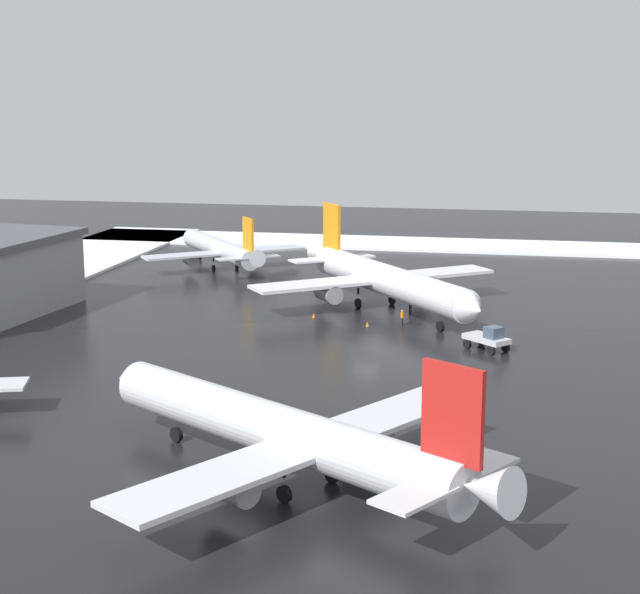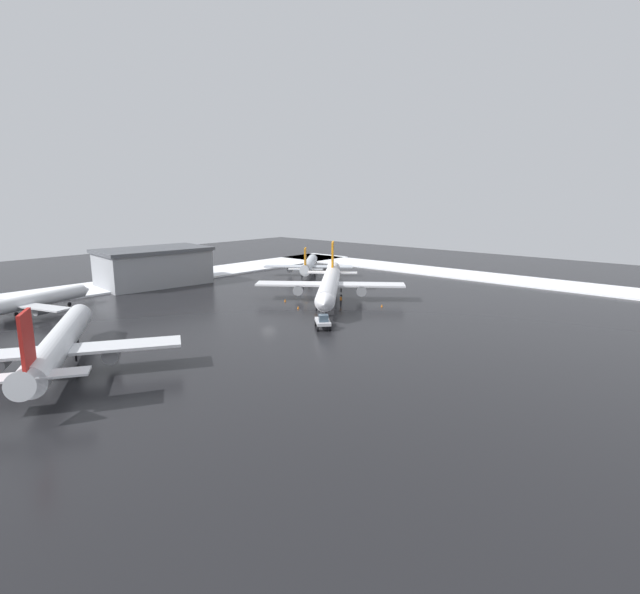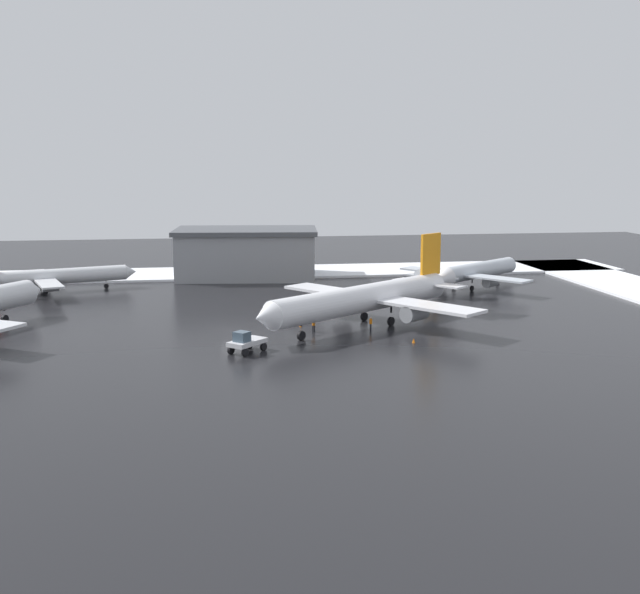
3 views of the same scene
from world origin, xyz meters
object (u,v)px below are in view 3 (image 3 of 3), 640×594
airplane_parked_starboard (469,272)px  traffic_cone_mid_line (301,324)px  cargo_hangar (246,253)px  traffic_cone_wingtip_side (414,341)px  airplane_foreground_jet (53,277)px  pushback_tug (246,341)px  ground_crew_beside_wing (314,324)px  traffic_cone_near_nose (316,314)px  airplane_parked_portside (367,298)px  ground_crew_by_nose_gear (371,323)px

airplane_parked_starboard → traffic_cone_mid_line: size_ratio=43.34×
cargo_hangar → traffic_cone_wingtip_side: cargo_hangar is taller
airplane_foreground_jet → cargo_hangar: (-31.43, -11.39, 1.90)m
airplane_parked_starboard → traffic_cone_mid_line: bearing=-178.0°
airplane_parked_starboard → pushback_tug: airplane_parked_starboard is taller
ground_crew_beside_wing → traffic_cone_mid_line: size_ratio=3.11×
ground_crew_beside_wing → cargo_hangar: 47.70m
airplane_parked_starboard → ground_crew_beside_wing: 42.04m
airplane_parked_starboard → traffic_cone_near_nose: bearing=176.8°
airplane_parked_portside → airplane_parked_starboard: 34.96m
pushback_tug → ground_crew_by_nose_gear: bearing=162.6°
cargo_hangar → ground_crew_by_nose_gear: bearing=111.1°
pushback_tug → ground_crew_by_nose_gear: pushback_tug is taller
airplane_parked_portside → ground_crew_by_nose_gear: (0.09, 3.00, -2.64)m
ground_crew_by_nose_gear → traffic_cone_near_nose: size_ratio=3.11×
airplane_parked_portside → traffic_cone_mid_line: bearing=-42.3°
airplane_foreground_jet → ground_crew_beside_wing: (-36.74, 35.88, -1.57)m
airplane_parked_starboard → cargo_hangar: size_ratio=0.90×
ground_crew_beside_wing → traffic_cone_mid_line: 3.84m
ground_crew_by_nose_gear → cargo_hangar: 49.13m
cargo_hangar → airplane_parked_portside: bearing=112.1°
airplane_parked_starboard → traffic_cone_wingtip_side: 41.71m
ground_crew_by_nose_gear → traffic_cone_near_nose: (5.31, -10.20, -0.70)m
traffic_cone_mid_line → ground_crew_by_nose_gear: bearing=155.8°
ground_crew_by_nose_gear → airplane_parked_portside: bearing=117.1°
airplane_parked_portside → airplane_foreground_jet: bearing=-74.2°
pushback_tug → ground_crew_by_nose_gear: (-16.03, -9.26, -0.31)m
pushback_tug → traffic_cone_near_nose: pushback_tug is taller
airplane_parked_portside → traffic_cone_mid_line: size_ratio=56.44×
airplane_parked_starboard → pushback_tug: 54.93m
ground_crew_beside_wing → traffic_cone_near_nose: (-1.83, -10.08, -0.70)m
cargo_hangar → traffic_cone_wingtip_side: 57.19m
airplane_foreground_jet → ground_crew_by_nose_gear: size_ratio=14.76×
airplane_foreground_jet → traffic_cone_near_nose: (-38.57, 25.81, -2.27)m
airplane_parked_portside → traffic_cone_wingtip_side: size_ratio=56.44×
ground_crew_by_nose_gear → traffic_cone_mid_line: (8.28, -3.72, -0.70)m
airplane_parked_portside → airplane_parked_starboard: size_ratio=1.30×
airplane_foreground_jet → ground_crew_by_nose_gear: 56.79m
pushback_tug → traffic_cone_mid_line: pushback_tug is taller
traffic_cone_wingtip_side → ground_crew_by_nose_gear: bearing=-64.5°
cargo_hangar → airplane_foreground_jet: bearing=26.3°
pushback_tug → traffic_cone_near_nose: (-10.71, -19.46, -1.01)m
airplane_parked_portside → cargo_hangar: 46.15m
airplane_parked_portside → traffic_cone_near_nose: (5.40, -7.20, -3.33)m
traffic_cone_mid_line → airplane_foreground_jet: bearing=-42.2°
airplane_parked_portside → ground_crew_by_nose_gear: airplane_parked_portside is taller
ground_crew_beside_wing → ground_crew_by_nose_gear: (-7.15, 0.12, 0.00)m
airplane_parked_portside → cargo_hangar: airplane_parked_portside is taller
traffic_cone_mid_line → cargo_hangar: bearing=-84.5°
airplane_parked_portside → cargo_hangar: bearing=-111.6°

